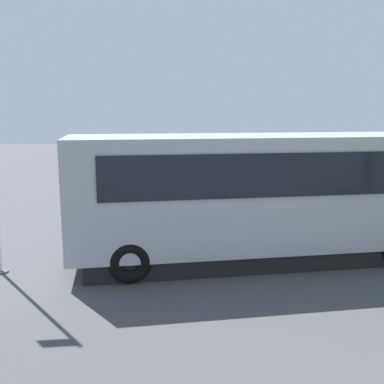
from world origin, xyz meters
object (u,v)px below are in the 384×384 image
(spectator_centre, at_px, (178,201))
(stunt_motorcycle, at_px, (129,186))
(spectator_left, at_px, (221,199))
(parked_motorcycle_silver, at_px, (237,221))
(traffic_cone, at_px, (166,206))
(spectator_far_left, at_px, (257,200))
(tour_bus, at_px, (258,198))

(spectator_centre, height_order, stunt_motorcycle, stunt_motorcycle)
(spectator_left, xyz_separation_m, parked_motorcycle_silver, (-0.37, 0.75, -0.56))
(spectator_left, bearing_deg, traffic_cone, -58.60)
(spectator_centre, xyz_separation_m, parked_motorcycle_silver, (-1.78, 0.69, -0.56))
(spectator_far_left, distance_m, spectator_left, 1.19)
(spectator_far_left, xyz_separation_m, stunt_motorcycle, (4.20, -2.98, 0.03))
(spectator_far_left, xyz_separation_m, parked_motorcycle_silver, (0.82, 0.77, -0.52))
(spectator_far_left, xyz_separation_m, traffic_cone, (2.84, -2.68, -0.70))
(parked_motorcycle_silver, relative_size, stunt_motorcycle, 1.04)
(parked_motorcycle_silver, distance_m, traffic_cone, 4.00)
(traffic_cone, bearing_deg, spectator_left, 121.40)
(spectator_far_left, relative_size, stunt_motorcycle, 0.86)
(spectator_centre, bearing_deg, traffic_cone, -85.05)
(spectator_left, bearing_deg, parked_motorcycle_silver, 116.19)
(spectator_left, bearing_deg, stunt_motorcycle, -44.95)
(spectator_left, relative_size, parked_motorcycle_silver, 0.86)
(tour_bus, relative_size, spectator_centre, 5.58)
(spectator_far_left, height_order, stunt_motorcycle, stunt_motorcycle)
(spectator_left, xyz_separation_m, stunt_motorcycle, (3.00, -3.00, -0.02))
(parked_motorcycle_silver, bearing_deg, spectator_far_left, -136.88)
(spectator_centre, height_order, traffic_cone, spectator_centre)
(tour_bus, xyz_separation_m, spectator_left, (0.42, -2.94, -0.60))
(stunt_motorcycle, xyz_separation_m, traffic_cone, (-1.36, 0.30, -0.73))
(spectator_centre, relative_size, stunt_motorcycle, 0.88)
(tour_bus, height_order, stunt_motorcycle, tour_bus)
(tour_bus, bearing_deg, parked_motorcycle_silver, -88.55)
(stunt_motorcycle, bearing_deg, parked_motorcycle_silver, 131.98)
(spectator_left, relative_size, traffic_cone, 2.79)
(spectator_left, distance_m, parked_motorcycle_silver, 1.01)
(parked_motorcycle_silver, bearing_deg, tour_bus, 91.45)
(parked_motorcycle_silver, relative_size, traffic_cone, 3.26)
(spectator_far_left, distance_m, spectator_centre, 2.60)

